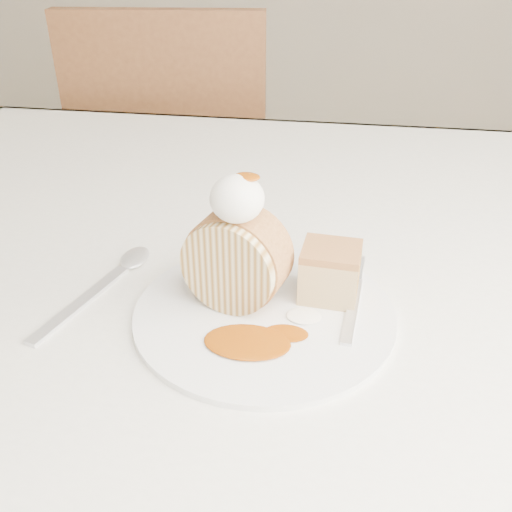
# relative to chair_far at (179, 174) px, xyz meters

# --- Properties ---
(table) EXTENTS (1.40, 0.90, 0.75)m
(table) POSITION_rel_chair_far_xyz_m (0.39, -0.66, 0.13)
(table) COLOR white
(table) RESTS_ON ground
(chair_far) EXTENTS (0.48, 0.48, 0.93)m
(chair_far) POSITION_rel_chair_far_xyz_m (0.00, 0.00, 0.00)
(chair_far) COLOR brown
(chair_far) RESTS_ON ground
(plate) EXTENTS (0.28, 0.28, 0.01)m
(plate) POSITION_rel_chair_far_xyz_m (0.34, -0.84, 0.22)
(plate) COLOR white
(plate) RESTS_ON table
(roulade_slice) EXTENTS (0.11, 0.08, 0.10)m
(roulade_slice) POSITION_rel_chair_far_xyz_m (0.31, -0.83, 0.27)
(roulade_slice) COLOR beige
(roulade_slice) RESTS_ON plate
(cake_chunk) EXTENTS (0.06, 0.06, 0.05)m
(cake_chunk) POSITION_rel_chair_far_xyz_m (0.40, -0.81, 0.25)
(cake_chunk) COLOR #A97040
(cake_chunk) RESTS_ON plate
(whipped_cream) EXTENTS (0.05, 0.05, 0.04)m
(whipped_cream) POSITION_rel_chair_far_xyz_m (0.31, -0.84, 0.34)
(whipped_cream) COLOR white
(whipped_cream) RESTS_ON roulade_slice
(caramel_drizzle) EXTENTS (0.02, 0.02, 0.01)m
(caramel_drizzle) POSITION_rel_chair_far_xyz_m (0.32, -0.83, 0.37)
(caramel_drizzle) COLOR #883B05
(caramel_drizzle) RESTS_ON whipped_cream
(caramel_pool) EXTENTS (0.08, 0.06, 0.00)m
(caramel_pool) POSITION_rel_chair_far_xyz_m (0.33, -0.90, 0.23)
(caramel_pool) COLOR #883B05
(caramel_pool) RESTS_ON plate
(fork) EXTENTS (0.04, 0.15, 0.00)m
(fork) POSITION_rel_chair_far_xyz_m (0.42, -0.83, 0.23)
(fork) COLOR silver
(fork) RESTS_ON plate
(spoon) EXTENTS (0.07, 0.18, 0.00)m
(spoon) POSITION_rel_chair_far_xyz_m (0.15, -0.85, 0.22)
(spoon) COLOR silver
(spoon) RESTS_ON table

